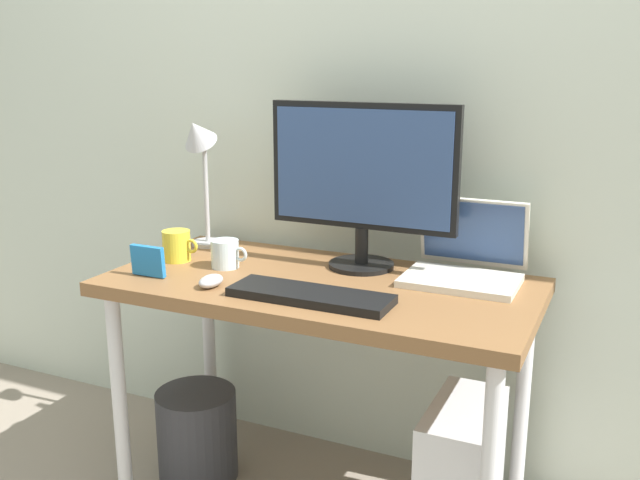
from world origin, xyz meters
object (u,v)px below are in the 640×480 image
desk (320,305)px  keyboard (310,295)px  glass_cup (225,254)px  wastebasket (197,434)px  monitor (362,175)px  desk_lamp (199,153)px  photo_frame (148,261)px  coffee_mug (178,245)px  computer_tower (460,476)px  mouse (211,281)px  laptop (466,260)px

desk → keyboard: keyboard is taller
glass_cup → wastebasket: 0.63m
monitor → desk: bearing=-108.9°
desk_lamp → keyboard: bearing=-31.0°
desk → photo_frame: photo_frame is taller
coffee_mug → keyboard: bearing=-17.2°
coffee_mug → computer_tower: coffee_mug is taller
desk → mouse: bearing=-144.4°
mouse → computer_tower: mouse is taller
computer_tower → coffee_mug: bearing=179.6°
desk → desk_lamp: desk_lamp is taller
monitor → keyboard: bearing=-91.9°
coffee_mug → glass_cup: coffee_mug is taller
desk_lamp → coffee_mug: bearing=-83.3°
photo_frame → wastebasket: size_ratio=0.37×
monitor → desk_lamp: monitor is taller
desk → monitor: size_ratio=2.11×
mouse → photo_frame: size_ratio=0.82×
photo_frame → coffee_mug: bearing=97.8°
laptop → desk_lamp: 0.93m
monitor → mouse: monitor is taller
computer_tower → wastebasket: computer_tower is taller
coffee_mug → computer_tower: (0.93, -0.01, -0.57)m
desk → monitor: (0.06, 0.17, 0.36)m
photo_frame → laptop: bearing=23.4°
desk → desk_lamp: (-0.52, 0.17, 0.39)m
laptop → computer_tower: (0.06, -0.19, -0.57)m
keyboard → wastebasket: bearing=164.7°
coffee_mug → wastebasket: 0.63m
photo_frame → wastebasket: 0.64m
monitor → keyboard: (-0.01, -0.34, -0.27)m
glass_cup → wastebasket: (-0.11, -0.03, -0.62)m
glass_cup → photo_frame: 0.23m
laptop → glass_cup: (-0.69, -0.20, -0.01)m
monitor → computer_tower: monitor is taller
desk → computer_tower: bearing=-0.4°
photo_frame → wastebasket: (0.04, 0.14, -0.62)m
mouse → monitor: bearing=48.6°
desk → photo_frame: size_ratio=11.19×
desk_lamp → glass_cup: 0.38m
desk → photo_frame: bearing=-159.4°
wastebasket → glass_cup: bearing=15.0°
keyboard → glass_cup: 0.40m
desk → keyboard: (0.05, -0.16, 0.09)m
mouse → desk: bearing=35.6°
glass_cup → monitor: bearing=25.2°
laptop → mouse: size_ratio=3.56×
monitor → photo_frame: bearing=-146.6°
laptop → photo_frame: bearing=-156.6°
laptop → keyboard: 0.49m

